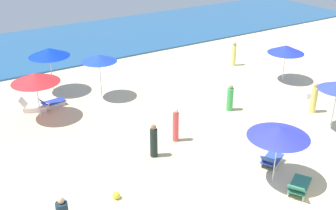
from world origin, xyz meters
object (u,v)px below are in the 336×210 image
at_px(cooler_box_2, 309,95).
at_px(lounge_chair_3_1, 271,160).
at_px(beachgoer_3, 230,98).
at_px(lounge_chair_5_1, 34,106).
at_px(umbrella_5, 35,78).
at_px(beach_ball_1, 116,195).
at_px(umbrella_7, 49,52).
at_px(lounge_chair_3_0, 299,186).
at_px(lounge_chair_5_0, 52,102).
at_px(umbrella_2, 99,58).
at_px(umbrella_4, 286,49).
at_px(beachgoer_4, 234,54).
at_px(beachgoer_6, 176,126).
at_px(umbrella_3, 279,132).
at_px(beachgoer_1, 314,98).
at_px(beachgoer_5, 154,142).

bearing_deg(cooler_box_2, lounge_chair_3_1, 46.02).
bearing_deg(beachgoer_3, lounge_chair_5_1, 51.68).
relative_size(umbrella_5, beach_ball_1, 8.60).
height_order(umbrella_7, beachgoer_3, umbrella_7).
relative_size(lounge_chair_3_1, umbrella_5, 0.59).
bearing_deg(lounge_chair_3_0, lounge_chair_5_0, -5.16).
height_order(umbrella_2, umbrella_4, umbrella_2).
height_order(lounge_chair_3_1, beachgoer_4, beachgoer_4).
bearing_deg(beachgoer_3, umbrella_5, 56.37).
height_order(umbrella_2, beachgoer_4, umbrella_2).
bearing_deg(umbrella_5, beachgoer_6, -50.79).
xyz_separation_m(beachgoer_4, cooler_box_2, (0.13, -6.60, -0.66)).
height_order(umbrella_3, umbrella_7, umbrella_7).
xyz_separation_m(umbrella_2, umbrella_3, (2.40, -11.29, -0.11)).
height_order(umbrella_4, lounge_chair_5_0, umbrella_4).
bearing_deg(beachgoer_6, umbrella_5, 143.08).
relative_size(umbrella_2, umbrella_4, 1.11).
bearing_deg(beachgoer_6, beachgoer_3, 29.71).
xyz_separation_m(umbrella_5, umbrella_7, (1.68, 3.00, 0.23)).
xyz_separation_m(umbrella_3, lounge_chair_3_0, (0.33, -1.04, -1.99)).
height_order(lounge_chair_3_0, umbrella_5, umbrella_5).
bearing_deg(beachgoer_3, lounge_chair_5_0, 48.46).
distance_m(beachgoer_1, beachgoer_6, 8.01).
height_order(lounge_chair_5_1, beachgoer_3, beachgoer_3).
height_order(umbrella_4, cooler_box_2, umbrella_4).
bearing_deg(umbrella_3, umbrella_2, 101.99).
bearing_deg(umbrella_2, cooler_box_2, -32.39).
bearing_deg(beachgoer_3, lounge_chair_3_1, 151.95).
bearing_deg(umbrella_4, beachgoer_5, -163.53).
bearing_deg(umbrella_7, beachgoer_5, -81.20).
bearing_deg(umbrella_2, beachgoer_5, -95.29).
xyz_separation_m(umbrella_5, beachgoer_1, (12.58, -7.09, -1.45)).
bearing_deg(lounge_chair_5_0, beach_ball_1, 169.93).
bearing_deg(beachgoer_1, lounge_chair_3_0, 146.28).
bearing_deg(umbrella_4, beachgoer_3, -164.67).
bearing_deg(lounge_chair_5_1, beachgoer_4, -60.74).
height_order(lounge_chair_5_1, umbrella_7, umbrella_7).
height_order(umbrella_3, beachgoer_3, umbrella_3).
bearing_deg(umbrella_7, beachgoer_1, -42.78).
distance_m(lounge_chair_3_1, cooler_box_2, 8.03).
relative_size(lounge_chair_3_0, umbrella_7, 0.60).
height_order(lounge_chair_3_1, cooler_box_2, lounge_chair_3_1).
bearing_deg(lounge_chair_5_1, beach_ball_1, -147.30).
bearing_deg(beachgoer_6, beachgoer_4, 49.82).
relative_size(lounge_chair_3_0, cooler_box_2, 2.75).
bearing_deg(lounge_chair_5_1, umbrella_3, -121.83).
xyz_separation_m(lounge_chair_3_1, beach_ball_1, (-6.56, 1.47, -0.14)).
bearing_deg(lounge_chair_5_0, umbrella_4, -113.16).
distance_m(umbrella_2, umbrella_5, 3.86).
bearing_deg(beachgoer_3, beachgoer_5, 100.70).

